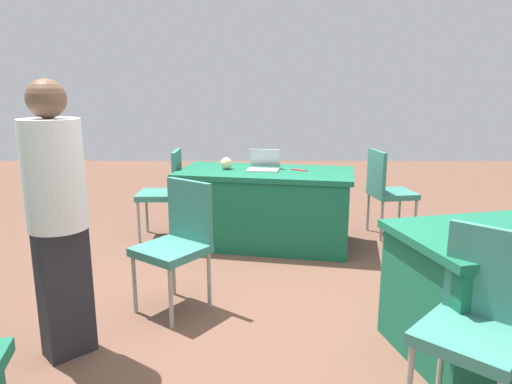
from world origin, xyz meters
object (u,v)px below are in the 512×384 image
at_px(chair_tucked_right, 478,318).
at_px(table_foreground, 265,207).
at_px(laptop_silver, 264,166).
at_px(chair_near_front, 166,188).
at_px(scissors_red, 299,170).
at_px(chair_aisle, 178,238).
at_px(chair_by_pillar, 387,187).
at_px(yarn_ball, 226,163).
at_px(person_presenter, 57,209).

bearing_deg(chair_tucked_right, table_foreground, -27.59).
bearing_deg(laptop_silver, table_foreground, 129.79).
xyz_separation_m(chair_near_front, scissors_red, (-1.41, 0.20, 0.23)).
xyz_separation_m(chair_aisle, chair_by_pillar, (-1.99, -1.74, 0.00)).
height_order(chair_tucked_right, chair_by_pillar, chair_tucked_right).
distance_m(chair_near_front, chair_by_pillar, 2.40).
bearing_deg(chair_by_pillar, chair_near_front, -97.14).
bearing_deg(chair_aisle, scissors_red, -87.75).
xyz_separation_m(chair_tucked_right, chair_aisle, (1.61, -1.23, -0.02)).
bearing_deg(chair_aisle, chair_near_front, -39.46).
height_order(chair_tucked_right, yarn_ball, chair_tucked_right).
height_order(chair_by_pillar, scissors_red, chair_by_pillar).
bearing_deg(chair_aisle, person_presenter, 83.67).
xyz_separation_m(chair_by_pillar, laptop_silver, (1.34, 0.26, 0.28)).
relative_size(table_foreground, person_presenter, 1.15).
bearing_deg(table_foreground, chair_near_front, -10.96).
xyz_separation_m(chair_by_pillar, person_presenter, (2.57, 2.37, 0.38)).
bearing_deg(laptop_silver, chair_aisle, 76.09).
relative_size(chair_near_front, laptop_silver, 2.65).
distance_m(chair_near_front, yarn_ball, 0.74).
bearing_deg(table_foreground, chair_aisle, 65.60).
height_order(chair_near_front, chair_by_pillar, chair_near_front).
relative_size(laptop_silver, yarn_ball, 2.98).
relative_size(chair_tucked_right, person_presenter, 0.58).
relative_size(chair_aisle, yarn_ball, 7.81).
bearing_deg(laptop_silver, chair_by_pillar, -159.89).
relative_size(chair_aisle, chair_by_pillar, 1.00).
xyz_separation_m(person_presenter, laptop_silver, (-1.22, -2.11, -0.10)).
bearing_deg(table_foreground, person_presenter, 59.13).
xyz_separation_m(laptop_silver, scissors_red, (-0.36, 0.03, -0.04)).
bearing_deg(chair_near_front, table_foreground, -101.53).
xyz_separation_m(chair_aisle, yarn_ball, (-0.26, -1.54, 0.30)).
xyz_separation_m(table_foreground, chair_tucked_right, (-0.95, 2.69, 0.17)).
bearing_deg(chair_near_front, chair_tucked_right, -145.70).
bearing_deg(person_presenter, table_foreground, 15.68).
distance_m(chair_by_pillar, scissors_red, 1.05).
height_order(table_foreground, chair_tucked_right, chair_tucked_right).
height_order(chair_near_front, yarn_ball, chair_near_front).
bearing_deg(chair_tucked_right, person_presenter, 27.41).
xyz_separation_m(table_foreground, scissors_red, (-0.34, -0.01, 0.39)).
relative_size(chair_near_front, scissors_red, 5.31).
xyz_separation_m(table_foreground, person_presenter, (1.24, 2.08, 0.53)).
xyz_separation_m(chair_by_pillar, scissors_red, (0.98, 0.28, 0.24)).
distance_m(chair_tucked_right, chair_by_pillar, 3.00).
bearing_deg(chair_aisle, table_foreground, -77.68).
bearing_deg(scissors_red, chair_aisle, -86.80).
height_order(chair_near_front, scissors_red, chair_near_front).
bearing_deg(laptop_silver, chair_near_front, -0.03).
relative_size(chair_by_pillar, person_presenter, 0.57).
distance_m(chair_by_pillar, laptop_silver, 1.40).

